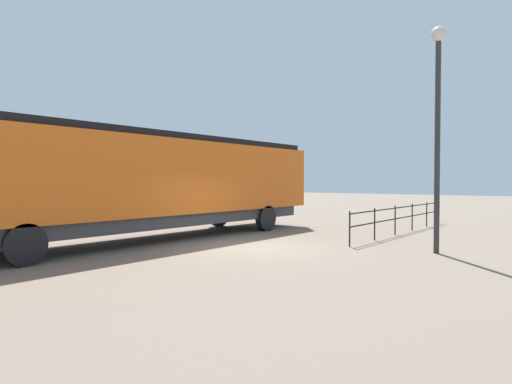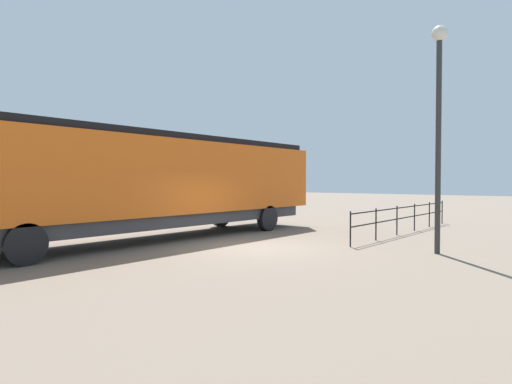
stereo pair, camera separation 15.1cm
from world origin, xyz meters
name	(u,v)px [view 1 (the left image)]	position (x,y,z in m)	size (l,w,h in m)	color
ground_plane	(254,247)	(0.00, 0.00, 0.00)	(120.00, 120.00, 0.00)	#756656
locomotive	(163,181)	(-4.02, -0.44, 2.19)	(3.15, 15.79, 3.88)	orange
lamp_post	(438,105)	(4.99, 2.57, 4.43)	(0.46, 0.46, 6.76)	#2D2D2D
platform_fence	(404,214)	(2.36, 7.14, 0.77)	(0.05, 10.08, 1.18)	black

